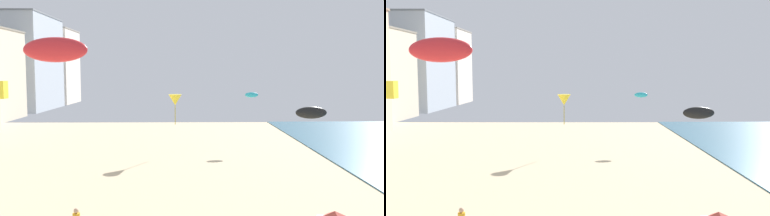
{
  "view_description": "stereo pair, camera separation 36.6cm",
  "coord_description": "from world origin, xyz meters",
  "views": [
    {
      "loc": [
        5.97,
        -5.28,
        8.01
      ],
      "look_at": [
        6.35,
        18.13,
        5.96
      ],
      "focal_mm": 38.87,
      "sensor_mm": 36.0,
      "label": 1
    },
    {
      "loc": [
        6.33,
        -5.28,
        8.01
      ],
      "look_at": [
        6.35,
        18.13,
        5.96
      ],
      "focal_mm": 38.87,
      "sensor_mm": 36.0,
      "label": 2
    }
  ],
  "objects": [
    {
      "name": "kite_cyan_parafoil",
      "position": [
        13.16,
        39.62,
        5.5
      ],
      "size": [
        1.44,
        0.4,
        0.56
      ],
      "color": "#2DB7CC"
    },
    {
      "name": "kite_black_parafoil",
      "position": [
        13.96,
        20.81,
        5.41
      ],
      "size": [
        1.99,
        0.55,
        0.78
      ],
      "color": "black"
    },
    {
      "name": "boardwalk_hotel_furthest",
      "position": [
        -27.71,
        100.51,
        9.27
      ],
      "size": [
        11.09,
        13.76,
        18.53
      ],
      "color": "silver",
      "rests_on": "ground"
    },
    {
      "name": "kite_red_parafoil",
      "position": [
        0.19,
        13.43,
        8.98
      ],
      "size": [
        2.86,
        0.8,
        1.11
      ],
      "color": "red"
    },
    {
      "name": "kite_yellow_box",
      "position": [
        -11.12,
        33.29,
        6.34
      ],
      "size": [
        1.04,
        1.04,
        1.63
      ],
      "color": "yellow"
    },
    {
      "name": "boardwalk_hotel_distant",
      "position": [
        -27.71,
        82.87,
        9.86
      ],
      "size": [
        10.91,
        19.1,
        19.71
      ],
      "color": "#ADB7C1",
      "rests_on": "ground"
    },
    {
      "name": "kite_yellow_delta",
      "position": [
        4.96,
        35.42,
        5.23
      ],
      "size": [
        1.31,
        1.31,
        2.97
      ],
      "color": "yellow"
    }
  ]
}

